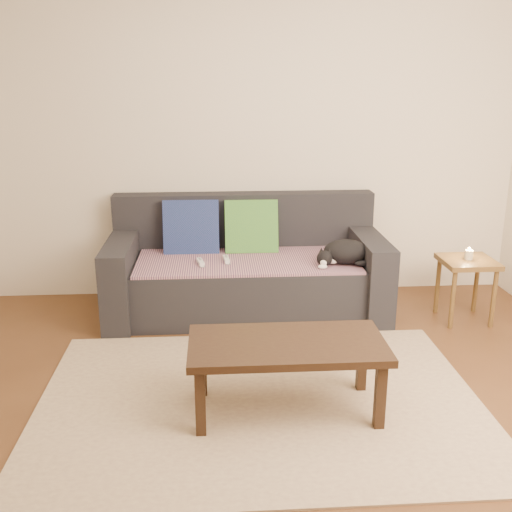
# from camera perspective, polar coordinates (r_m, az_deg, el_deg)

# --- Properties ---
(ground) EXTENTS (4.50, 4.50, 0.00)m
(ground) POSITION_cam_1_polar(r_m,az_deg,el_deg) (3.37, 0.56, -15.01)
(ground) COLOR brown
(ground) RESTS_ON ground
(back_wall) EXTENTS (4.50, 0.04, 2.60)m
(back_wall) POSITION_cam_1_polar(r_m,az_deg,el_deg) (4.89, -1.25, 11.19)
(back_wall) COLOR beige
(back_wall) RESTS_ON ground
(sofa) EXTENTS (2.10, 0.94, 0.87)m
(sofa) POSITION_cam_1_polar(r_m,az_deg,el_deg) (4.67, -0.92, -1.52)
(sofa) COLOR #232328
(sofa) RESTS_ON ground
(throw_blanket) EXTENTS (1.66, 0.74, 0.02)m
(throw_blanket) POSITION_cam_1_polar(r_m,az_deg,el_deg) (4.55, -0.87, -0.44)
(throw_blanket) COLOR #382546
(throw_blanket) RESTS_ON sofa
(cushion_navy) EXTENTS (0.43, 0.19, 0.45)m
(cushion_navy) POSITION_cam_1_polar(r_m,az_deg,el_deg) (4.74, -6.19, 2.70)
(cushion_navy) COLOR navy
(cushion_navy) RESTS_ON throw_blanket
(cushion_green) EXTENTS (0.42, 0.21, 0.43)m
(cushion_green) POSITION_cam_1_polar(r_m,az_deg,el_deg) (4.75, -0.45, 2.81)
(cushion_green) COLOR #0A453A
(cushion_green) RESTS_ON throw_blanket
(cat) EXTENTS (0.43, 0.33, 0.18)m
(cat) POSITION_cam_1_polar(r_m,az_deg,el_deg) (4.47, 8.39, 0.33)
(cat) COLOR black
(cat) RESTS_ON throw_blanket
(wii_remote_a) EXTENTS (0.06, 0.15, 0.03)m
(wii_remote_a) POSITION_cam_1_polar(r_m,az_deg,el_deg) (4.44, -5.31, -0.60)
(wii_remote_a) COLOR white
(wii_remote_a) RESTS_ON throw_blanket
(wii_remote_b) EXTENTS (0.05, 0.15, 0.03)m
(wii_remote_b) POSITION_cam_1_polar(r_m,az_deg,el_deg) (4.50, -2.84, -0.33)
(wii_remote_b) COLOR white
(wii_remote_b) RESTS_ON throw_blanket
(side_table) EXTENTS (0.38, 0.38, 0.48)m
(side_table) POSITION_cam_1_polar(r_m,az_deg,el_deg) (4.71, 19.46, -1.27)
(side_table) COLOR brown
(side_table) RESTS_ON ground
(candle) EXTENTS (0.06, 0.06, 0.09)m
(candle) POSITION_cam_1_polar(r_m,az_deg,el_deg) (4.68, 19.61, 0.14)
(candle) COLOR beige
(candle) RESTS_ON side_table
(rug) EXTENTS (2.50, 1.80, 0.01)m
(rug) POSITION_cam_1_polar(r_m,az_deg,el_deg) (3.50, 0.36, -13.64)
(rug) COLOR tan
(rug) RESTS_ON ground
(coffee_table) EXTENTS (1.05, 0.53, 0.42)m
(coffee_table) POSITION_cam_1_polar(r_m,az_deg,el_deg) (3.24, 2.98, -9.00)
(coffee_table) COLOR black
(coffee_table) RESTS_ON rug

